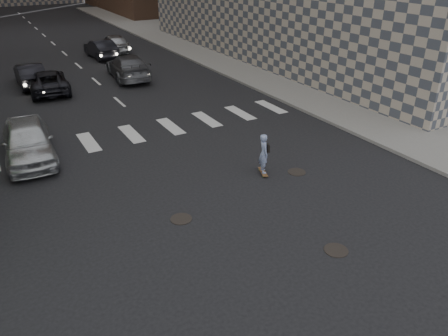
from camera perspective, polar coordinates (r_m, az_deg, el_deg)
The scene contains 12 objects.
ground at distance 14.11m, azimuth 3.90°, elevation -6.81°, with size 160.00×160.00×0.00m, color black.
sidewalk_right at distance 37.29m, azimuth 5.85°, elevation 14.58°, with size 13.00×80.00×0.15m, color gray.
manhole_a at distance 13.18m, azimuth 14.43°, elevation -10.36°, with size 0.70×0.70×0.02m, color black.
manhole_b at distance 14.18m, azimuth -5.62°, elevation -6.63°, with size 0.70×0.70×0.02m, color black.
manhole_c at distance 17.22m, azimuth 9.47°, elevation -0.51°, with size 0.70×0.70×0.02m, color black.
skateboarder at distance 16.58m, azimuth 5.23°, elevation 1.91°, with size 0.54×0.84×1.64m.
silver_sedan at distance 19.44m, azimuth -24.24°, elevation 3.23°, with size 1.90×4.73×1.61m, color #B8BCC0.
traffic_car_a at distance 30.69m, azimuth -23.99°, elevation 11.10°, with size 1.51×4.34×1.43m, color black.
traffic_car_b at distance 30.55m, azimuth -12.45°, elevation 12.78°, with size 2.17×5.33×1.55m, color #595B61.
traffic_car_c at distance 28.85m, azimuth -22.03°, elevation 10.45°, with size 2.18×4.73×1.31m, color black.
traffic_car_d at distance 39.08m, azimuth -14.13°, elevation 15.53°, with size 1.81×4.49×1.53m, color #ADAFB4.
traffic_car_e at distance 37.25m, azimuth -15.79°, elevation 14.76°, with size 1.53×4.38×1.44m, color black.
Camera 1 is at (-6.63, -9.74, 7.75)m, focal length 35.00 mm.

